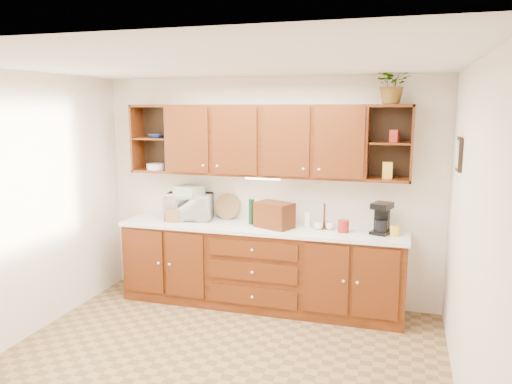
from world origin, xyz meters
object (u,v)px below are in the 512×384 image
Objects in this scene: microwave at (189,206)px; potted_plant at (393,84)px; bread_box at (274,215)px; coffee_maker at (382,219)px.

potted_plant reaches higher than microwave.
potted_plant reaches higher than bread_box.
bread_box is at bearing -20.37° from microwave.
bread_box is at bearing -174.50° from potted_plant.
microwave is at bearing -162.00° from coffee_maker.
bread_box is 1.15m from coffee_maker.
coffee_maker is (2.23, -0.06, 0.01)m from microwave.
bread_box is (1.08, -0.13, -0.01)m from microwave.
potted_plant is (2.29, -0.01, 1.40)m from microwave.
microwave is at bearing -163.40° from bread_box.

